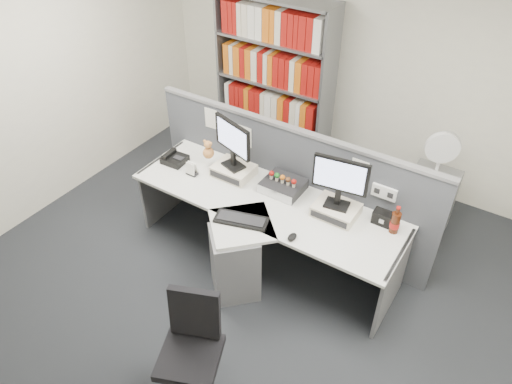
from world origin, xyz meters
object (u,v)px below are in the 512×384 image
Objects in this scene: speaker at (384,218)px; shelving_unit at (274,85)px; desk_calendar at (192,170)px; cola_bottle at (395,223)px; monitor_right at (340,179)px; desk at (253,235)px; office_chair at (192,345)px; keyboard at (241,220)px; desktop_pc at (283,186)px; monitor_left at (233,141)px; desk_fan at (442,151)px; desk_phone at (174,159)px; filing_cabinet at (426,207)px; mouse at (292,237)px.

shelving_unit is at bearing 144.82° from speaker.
cola_bottle is at bearing 8.12° from desk_calendar.
desk_calendar is 1.98m from cola_bottle.
desk_calendar is 0.73× the size of speaker.
cola_bottle is (0.51, 0.06, -0.29)m from monitor_right.
office_chair reaches higher than desk.
monitor_right is at bearing -173.13° from cola_bottle.
keyboard is 3.71× the size of desk_calendar.
desktop_pc is 0.97m from speaker.
monitor_left is at bearing 180.00° from monitor_right.
keyboard is 1.99m from desk_fan.
cola_bottle reaches higher than desktop_pc.
office_chair reaches higher than desk_phone.
cola_bottle is (1.16, 0.59, 0.09)m from keyboard.
monitor_left reaches higher than keyboard.
desk_calendar is (-0.88, -0.27, 0.01)m from desktop_pc.
monitor_left is at bearing 115.04° from office_chair.
desk_phone is at bearing -173.11° from speaker.
shelving_unit is 2.86× the size of filing_cabinet.
monitor_left is at bearing 152.67° from mouse.
desk_calendar is (-0.82, 0.17, 0.32)m from desk.
desk_fan is at bearing 70.88° from office_chair.
speaker is at bearing 6.89° from desk_phone.
desk is at bearing -97.72° from desktop_pc.
office_chair is (-0.74, -1.73, -0.30)m from speaker.
cola_bottle reaches higher than office_chair.
monitor_right is (0.63, 0.38, 0.65)m from desk.
speaker is at bearing -101.11° from desk_fan.
desk is 1.85m from filing_cabinet.
desk is 5.35× the size of monitor_right.
desk is at bearing -12.08° from desk_phone.
shelving_unit is at bearing 145.41° from cola_bottle.
desk is 1.27m from cola_bottle.
shelving_unit is (-1.53, 1.47, -0.13)m from monitor_right.
mouse is at bearing -55.09° from shelving_unit.
keyboard is 0.48m from mouse.
desk is at bearing -39.04° from monitor_left.
mouse is 1.30m from desk_calendar.
mouse is at bearing -116.36° from filing_cabinet.
desktop_pc is 3.51× the size of mouse.
speaker is at bearing 4.21° from monitor_left.
desktop_pc is 0.18× the size of shelving_unit.
keyboard is 1.15m from desk_phone.
mouse is 1.18m from office_chair.
desktop_pc is (0.06, 0.43, 0.31)m from desk.
mouse is (0.93, -0.48, -0.37)m from monitor_left.
desktop_pc is 2.00× the size of speaker.
desktop_pc is 0.66m from mouse.
monitor_left reaches higher than monitor_right.
desk_phone is at bearing 133.29° from office_chair.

